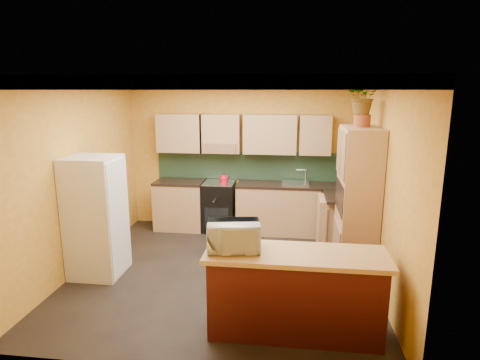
# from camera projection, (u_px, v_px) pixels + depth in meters

# --- Properties ---
(room_shell) EXTENTS (4.24, 4.24, 2.72)m
(room_shell) POSITION_uv_depth(u_px,v_px,m) (226.00, 126.00, 5.61)
(room_shell) COLOR black
(room_shell) RESTS_ON ground
(base_cabinets_back) EXTENTS (3.65, 0.60, 0.88)m
(base_cabinets_back) POSITION_uv_depth(u_px,v_px,m) (253.00, 208.00, 7.41)
(base_cabinets_back) COLOR tan
(base_cabinets_back) RESTS_ON ground
(countertop_back) EXTENTS (3.65, 0.62, 0.04)m
(countertop_back) POSITION_uv_depth(u_px,v_px,m) (253.00, 184.00, 7.31)
(countertop_back) COLOR black
(countertop_back) RESTS_ON base_cabinets_back
(stove) EXTENTS (0.58, 0.58, 0.91)m
(stove) POSITION_uv_depth(u_px,v_px,m) (219.00, 206.00, 7.49)
(stove) COLOR black
(stove) RESTS_ON ground
(kettle) EXTENTS (0.22, 0.22, 0.18)m
(kettle) POSITION_uv_depth(u_px,v_px,m) (224.00, 178.00, 7.31)
(kettle) COLOR #AE0B1D
(kettle) RESTS_ON stove
(sink) EXTENTS (0.48, 0.40, 0.03)m
(sink) POSITION_uv_depth(u_px,v_px,m) (296.00, 183.00, 7.21)
(sink) COLOR silver
(sink) RESTS_ON countertop_back
(base_cabinets_right) EXTENTS (0.60, 0.80, 0.88)m
(base_cabinets_right) POSITION_uv_depth(u_px,v_px,m) (343.00, 225.00, 6.51)
(base_cabinets_right) COLOR tan
(base_cabinets_right) RESTS_ON ground
(countertop_right) EXTENTS (0.62, 0.80, 0.04)m
(countertop_right) POSITION_uv_depth(u_px,v_px,m) (344.00, 197.00, 6.41)
(countertop_right) COLOR black
(countertop_right) RESTS_ON base_cabinets_right
(fridge) EXTENTS (0.68, 0.66, 1.70)m
(fridge) POSITION_uv_depth(u_px,v_px,m) (96.00, 217.00, 5.59)
(fridge) COLOR white
(fridge) RESTS_ON ground
(pantry) EXTENTS (0.48, 0.90, 2.10)m
(pantry) POSITION_uv_depth(u_px,v_px,m) (357.00, 204.00, 5.50)
(pantry) COLOR tan
(pantry) RESTS_ON ground
(fern_pot) EXTENTS (0.22, 0.22, 0.16)m
(fern_pot) POSITION_uv_depth(u_px,v_px,m) (362.00, 121.00, 5.30)
(fern_pot) COLOR brown
(fern_pot) RESTS_ON pantry
(fern) EXTENTS (0.47, 0.42, 0.48)m
(fern) POSITION_uv_depth(u_px,v_px,m) (364.00, 96.00, 5.23)
(fern) COLOR tan
(fern) RESTS_ON fern_pot
(breakfast_bar) EXTENTS (1.80, 0.55, 0.88)m
(breakfast_bar) POSITION_uv_depth(u_px,v_px,m) (295.00, 296.00, 4.26)
(breakfast_bar) COLOR #461012
(breakfast_bar) RESTS_ON ground
(bar_top) EXTENTS (1.90, 0.65, 0.05)m
(bar_top) POSITION_uv_depth(u_px,v_px,m) (296.00, 255.00, 4.16)
(bar_top) COLOR tan
(bar_top) RESTS_ON breakfast_bar
(microwave) EXTENTS (0.60, 0.46, 0.30)m
(microwave) POSITION_uv_depth(u_px,v_px,m) (233.00, 236.00, 4.20)
(microwave) COLOR white
(microwave) RESTS_ON bar_top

